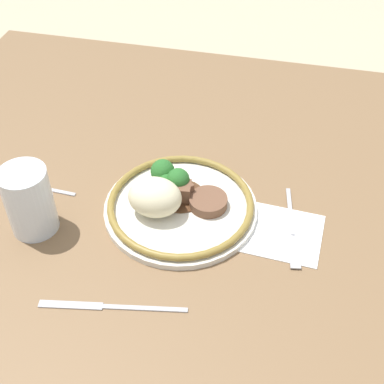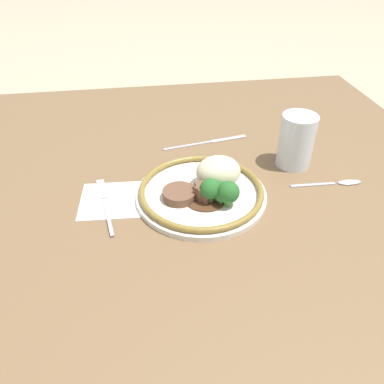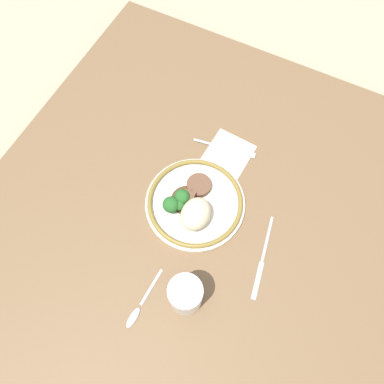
# 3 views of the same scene
# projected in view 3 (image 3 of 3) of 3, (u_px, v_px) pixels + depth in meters

# --- Properties ---
(ground_plane) EXTENTS (8.00, 8.00, 0.00)m
(ground_plane) POSITION_uv_depth(u_px,v_px,m) (205.00, 219.00, 0.98)
(ground_plane) COLOR tan
(dining_table) EXTENTS (1.14, 1.13, 0.04)m
(dining_table) POSITION_uv_depth(u_px,v_px,m) (205.00, 216.00, 0.96)
(dining_table) COLOR brown
(dining_table) RESTS_ON ground
(napkin) EXTENTS (0.14, 0.12, 0.00)m
(napkin) POSITION_uv_depth(u_px,v_px,m) (227.00, 156.00, 1.01)
(napkin) COLOR white
(napkin) RESTS_ON dining_table
(plate) EXTENTS (0.25, 0.25, 0.07)m
(plate) POSITION_uv_depth(u_px,v_px,m) (193.00, 204.00, 0.94)
(plate) COLOR silver
(plate) RESTS_ON dining_table
(juice_glass) EXTENTS (0.07, 0.07, 0.12)m
(juice_glass) POSITION_uv_depth(u_px,v_px,m) (186.00, 296.00, 0.82)
(juice_glass) COLOR orange
(juice_glass) RESTS_ON dining_table
(fork) EXTENTS (0.04, 0.17, 0.00)m
(fork) POSITION_uv_depth(u_px,v_px,m) (230.00, 149.00, 1.02)
(fork) COLOR #ADADB2
(fork) RESTS_ON napkin
(knife) EXTENTS (0.21, 0.05, 0.00)m
(knife) POSITION_uv_depth(u_px,v_px,m) (262.00, 260.00, 0.90)
(knife) COLOR #ADADB2
(knife) RESTS_ON dining_table
(spoon) EXTENTS (0.15, 0.02, 0.01)m
(spoon) POSITION_uv_depth(u_px,v_px,m) (138.00, 310.00, 0.85)
(spoon) COLOR #ADADB2
(spoon) RESTS_ON dining_table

